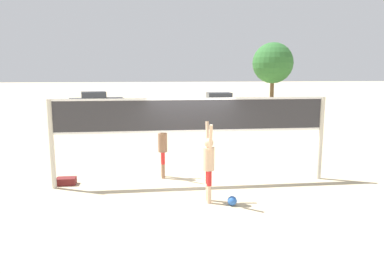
{
  "coord_description": "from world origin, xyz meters",
  "views": [
    {
      "loc": [
        -1.29,
        -10.5,
        3.25
      ],
      "look_at": [
        0.0,
        0.0,
        1.37
      ],
      "focal_mm": 35.0,
      "sensor_mm": 36.0,
      "label": 1
    }
  ],
  "objects_px": {
    "gear_bag": "(66,181)",
    "parked_car_near": "(221,101)",
    "tree_left_cluster": "(273,63)",
    "volleyball_net": "(192,124)",
    "parked_car_mid": "(96,100)",
    "player_spiker": "(209,161)",
    "player_blocker": "(163,144)",
    "volleyball": "(232,201)"
  },
  "relations": [
    {
      "from": "volleyball",
      "to": "parked_car_near",
      "type": "relative_size",
      "value": 0.05
    },
    {
      "from": "parked_car_mid",
      "to": "tree_left_cluster",
      "type": "xyz_separation_m",
      "value": [
        17.57,
        3.83,
        3.39
      ]
    },
    {
      "from": "player_blocker",
      "to": "volleyball",
      "type": "relative_size",
      "value": 8.44
    },
    {
      "from": "player_spiker",
      "to": "parked_car_mid",
      "type": "distance_m",
      "value": 26.06
    },
    {
      "from": "player_blocker",
      "to": "parked_car_mid",
      "type": "distance_m",
      "value": 23.57
    },
    {
      "from": "volleyball_net",
      "to": "volleyball",
      "type": "distance_m",
      "value": 2.66
    },
    {
      "from": "gear_bag",
      "to": "parked_car_mid",
      "type": "distance_m",
      "value": 23.56
    },
    {
      "from": "gear_bag",
      "to": "parked_car_near",
      "type": "distance_m",
      "value": 22.92
    },
    {
      "from": "player_blocker",
      "to": "volleyball",
      "type": "xyz_separation_m",
      "value": [
        1.57,
        -2.66,
        -0.92
      ]
    },
    {
      "from": "volleyball_net",
      "to": "tree_left_cluster",
      "type": "xyz_separation_m",
      "value": [
        11.82,
        27.57,
        2.27
      ]
    },
    {
      "from": "volleyball_net",
      "to": "player_spiker",
      "type": "distance_m",
      "value": 1.78
    },
    {
      "from": "volleyball",
      "to": "player_blocker",
      "type": "bearing_deg",
      "value": 120.5
    },
    {
      "from": "volleyball_net",
      "to": "player_spiker",
      "type": "bearing_deg",
      "value": -82.33
    },
    {
      "from": "player_spiker",
      "to": "parked_car_mid",
      "type": "relative_size",
      "value": 0.41
    },
    {
      "from": "tree_left_cluster",
      "to": "player_blocker",
      "type": "bearing_deg",
      "value": -115.19
    },
    {
      "from": "player_spiker",
      "to": "volleyball_net",
      "type": "bearing_deg",
      "value": 7.67
    },
    {
      "from": "volleyball",
      "to": "tree_left_cluster",
      "type": "xyz_separation_m",
      "value": [
        11.07,
        29.53,
        3.9
      ]
    },
    {
      "from": "volleyball",
      "to": "parked_car_mid",
      "type": "xyz_separation_m",
      "value": [
        -6.49,
        25.7,
        0.52
      ]
    },
    {
      "from": "player_blocker",
      "to": "tree_left_cluster",
      "type": "bearing_deg",
      "value": 154.81
    },
    {
      "from": "player_spiker",
      "to": "parked_car_near",
      "type": "xyz_separation_m",
      "value": [
        4.96,
        23.07,
        -0.42
      ]
    },
    {
      "from": "player_blocker",
      "to": "parked_car_near",
      "type": "bearing_deg",
      "value": 163.89
    },
    {
      "from": "parked_car_mid",
      "to": "parked_car_near",
      "type": "bearing_deg",
      "value": -22.69
    },
    {
      "from": "parked_car_near",
      "to": "tree_left_cluster",
      "type": "height_order",
      "value": "tree_left_cluster"
    },
    {
      "from": "volleyball_net",
      "to": "gear_bag",
      "type": "bearing_deg",
      "value": 175.45
    },
    {
      "from": "volleyball_net",
      "to": "volleyball",
      "type": "xyz_separation_m",
      "value": [
        0.75,
        -1.95,
        -1.64
      ]
    },
    {
      "from": "volleyball",
      "to": "gear_bag",
      "type": "bearing_deg",
      "value": 152.9
    },
    {
      "from": "player_spiker",
      "to": "player_blocker",
      "type": "xyz_separation_m",
      "value": [
        -1.03,
        2.33,
        -0.01
      ]
    },
    {
      "from": "volleyball_net",
      "to": "parked_car_mid",
      "type": "bearing_deg",
      "value": 103.6
    },
    {
      "from": "volleyball_net",
      "to": "volleyball",
      "type": "height_order",
      "value": "volleyball_net"
    },
    {
      "from": "volleyball_net",
      "to": "parked_car_mid",
      "type": "distance_m",
      "value": 24.46
    },
    {
      "from": "player_blocker",
      "to": "tree_left_cluster",
      "type": "xyz_separation_m",
      "value": [
        12.64,
        26.87,
        2.98
      ]
    },
    {
      "from": "volleyball_net",
      "to": "parked_car_near",
      "type": "xyz_separation_m",
      "value": [
        5.18,
        21.45,
        -1.12
      ]
    },
    {
      "from": "player_spiker",
      "to": "player_blocker",
      "type": "height_order",
      "value": "player_spiker"
    },
    {
      "from": "tree_left_cluster",
      "to": "parked_car_mid",
      "type": "bearing_deg",
      "value": -167.71
    },
    {
      "from": "gear_bag",
      "to": "player_blocker",
      "type": "bearing_deg",
      "value": 8.37
    },
    {
      "from": "volleyball",
      "to": "tree_left_cluster",
      "type": "height_order",
      "value": "tree_left_cluster"
    },
    {
      "from": "gear_bag",
      "to": "volleyball_net",
      "type": "bearing_deg",
      "value": -4.55
    },
    {
      "from": "volleyball_net",
      "to": "gear_bag",
      "type": "relative_size",
      "value": 14.66
    },
    {
      "from": "player_spiker",
      "to": "parked_car_near",
      "type": "relative_size",
      "value": 0.45
    },
    {
      "from": "player_blocker",
      "to": "parked_car_mid",
      "type": "xyz_separation_m",
      "value": [
        -4.93,
        23.04,
        -0.4
      ]
    },
    {
      "from": "player_blocker",
      "to": "parked_car_mid",
      "type": "height_order",
      "value": "player_blocker"
    },
    {
      "from": "parked_car_near",
      "to": "parked_car_mid",
      "type": "relative_size",
      "value": 0.91
    }
  ]
}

